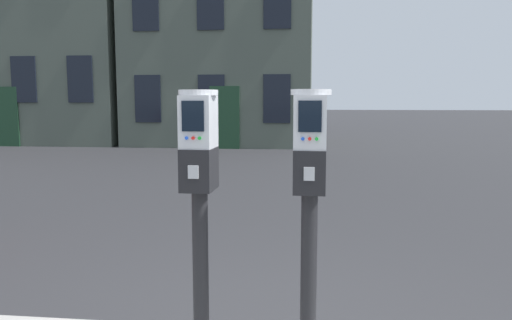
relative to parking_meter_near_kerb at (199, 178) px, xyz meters
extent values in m
cylinder|color=black|center=(0.00, 0.00, -0.57)|extent=(0.09, 0.09, 1.01)
cube|color=black|center=(0.00, 0.00, 0.05)|extent=(0.18, 0.24, 0.23)
cube|color=#A5A8AD|center=(0.00, -0.13, 0.05)|extent=(0.06, 0.01, 0.07)
cube|color=#B7BABF|center=(0.00, 0.00, 0.31)|extent=(0.18, 0.23, 0.29)
cube|color=black|center=(0.00, -0.12, 0.35)|extent=(0.12, 0.01, 0.16)
cylinder|color=blue|center=(-0.04, -0.12, 0.23)|extent=(0.02, 0.01, 0.02)
cylinder|color=red|center=(0.00, -0.12, 0.23)|extent=(0.02, 0.01, 0.02)
cylinder|color=green|center=(0.03, -0.12, 0.23)|extent=(0.02, 0.01, 0.02)
cylinder|color=#B7BABF|center=(0.00, 0.00, 0.47)|extent=(0.22, 0.22, 0.03)
cylinder|color=black|center=(0.61, 0.00, -0.57)|extent=(0.09, 0.09, 1.01)
cube|color=black|center=(0.61, 0.00, 0.05)|extent=(0.18, 0.24, 0.23)
cube|color=#A5A8AD|center=(0.61, -0.13, 0.05)|extent=(0.06, 0.01, 0.07)
cube|color=#B7BABF|center=(0.61, 0.00, 0.31)|extent=(0.18, 0.23, 0.29)
cube|color=black|center=(0.61, -0.12, 0.35)|extent=(0.12, 0.01, 0.16)
cylinder|color=blue|center=(0.57, -0.12, 0.23)|extent=(0.02, 0.01, 0.02)
cylinder|color=red|center=(0.61, -0.12, 0.23)|extent=(0.02, 0.01, 0.02)
cylinder|color=green|center=(0.64, -0.12, 0.23)|extent=(0.02, 0.01, 0.02)
cylinder|color=#B7BABF|center=(0.61, 0.00, 0.47)|extent=(0.22, 0.22, 0.03)
cube|color=black|center=(-9.44, 13.86, 1.13)|extent=(0.90, 0.06, 1.60)
cube|color=black|center=(-7.38, 13.86, 1.13)|extent=(0.90, 0.06, 1.60)
cube|color=#193823|center=(-10.22, 13.86, -0.17)|extent=(1.00, 0.07, 2.10)
cube|color=black|center=(-4.99, 13.86, 0.46)|extent=(0.90, 0.06, 1.60)
cube|color=black|center=(-2.79, 13.86, 0.46)|extent=(0.90, 0.06, 1.60)
cube|color=black|center=(-0.59, 13.86, 0.46)|extent=(0.90, 0.06, 1.60)
cube|color=black|center=(-4.99, 13.86, 3.52)|extent=(0.90, 0.06, 1.60)
cube|color=black|center=(-2.79, 13.86, 3.52)|extent=(0.90, 0.06, 1.60)
cube|color=black|center=(-0.59, 13.86, 3.52)|extent=(0.90, 0.06, 1.60)
cube|color=#193823|center=(-2.34, 13.86, -0.17)|extent=(1.00, 0.07, 2.10)
camera|label=1|loc=(0.63, -2.67, 0.43)|focal=35.00mm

